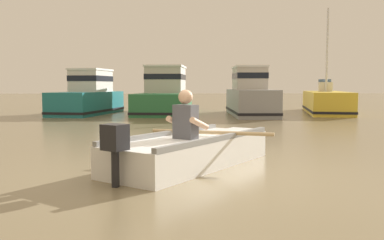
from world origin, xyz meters
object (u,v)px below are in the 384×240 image
object	(u,v)px
moored_boat_teal	(89,97)
mooring_buoy	(198,129)
rowboat_with_person	(194,149)
moored_boat_yellow	(326,103)
moored_boat_grey	(250,96)
moored_boat_green	(165,96)

from	to	relation	value
moored_boat_teal	mooring_buoy	world-z (taller)	moored_boat_teal
rowboat_with_person	moored_boat_yellow	distance (m)	13.90
moored_boat_teal	moored_boat_grey	size ratio (longest dim) A/B	0.96
mooring_buoy	moored_boat_yellow	bearing A→B (deg)	53.93
moored_boat_grey	moored_boat_yellow	distance (m)	3.88
moored_boat_green	moored_boat_yellow	distance (m)	7.39
moored_boat_green	mooring_buoy	size ratio (longest dim) A/B	14.40
moored_boat_teal	moored_boat_grey	distance (m)	7.08
rowboat_with_person	moored_boat_grey	xyz separation A→B (m)	(2.94, 11.11, 0.54)
moored_boat_teal	moored_boat_green	bearing A→B (deg)	6.35
rowboat_with_person	moored_boat_teal	xyz separation A→B (m)	(-4.09, 11.96, 0.50)
moored_boat_green	moored_boat_grey	bearing A→B (deg)	-18.41
rowboat_with_person	mooring_buoy	size ratio (longest dim) A/B	8.29
moored_boat_teal	moored_boat_yellow	world-z (taller)	moored_boat_yellow
moored_boat_teal	moored_boat_grey	xyz separation A→B (m)	(7.03, -0.85, 0.05)
moored_boat_green	mooring_buoy	distance (m)	8.96
rowboat_with_person	moored_boat_green	world-z (taller)	moored_boat_green
moored_boat_grey	mooring_buoy	bearing A→B (deg)	-109.17
moored_boat_green	moored_boat_yellow	xyz separation A→B (m)	(7.38, -0.13, -0.32)
moored_boat_green	moored_boat_yellow	bearing A→B (deg)	-1.02
rowboat_with_person	moored_boat_yellow	xyz separation A→B (m)	(6.65, 12.20, 0.22)
moored_boat_yellow	moored_boat_teal	bearing A→B (deg)	-178.71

